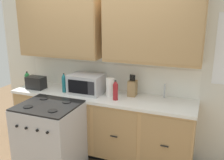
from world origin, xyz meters
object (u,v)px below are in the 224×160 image
object	(u,v)px
toaster	(36,83)
bottle_green	(27,79)
paper_towel_roll	(110,87)
bottle_teal	(64,83)
knife_block	(132,88)
microwave	(86,84)
bottle_red	(115,90)
stove_range	(50,138)

from	to	relation	value
toaster	bottle_green	bearing A→B (deg)	168.03
paper_towel_roll	bottle_teal	xyz separation A→B (m)	(-0.69, -0.10, 0.01)
knife_block	bottle_green	size ratio (longest dim) A/B	1.28
paper_towel_roll	bottle_green	xyz separation A→B (m)	(-1.40, -0.06, -0.01)
microwave	bottle_red	xyz separation A→B (m)	(0.50, -0.12, -0.01)
microwave	knife_block	bearing A→B (deg)	11.25
toaster	microwave	bearing A→B (deg)	6.18
microwave	bottle_teal	world-z (taller)	bottle_teal
microwave	bottle_green	distance (m)	1.03
toaster	bottle_green	distance (m)	0.20
bottle_red	toaster	bearing A→B (deg)	178.71
stove_range	knife_block	size ratio (longest dim) A/B	3.06
microwave	knife_block	distance (m)	0.67
bottle_red	bottle_teal	size ratio (longest dim) A/B	0.95
microwave	bottle_red	world-z (taller)	microwave
paper_towel_roll	bottle_green	bearing A→B (deg)	-177.58
paper_towel_roll	bottle_green	size ratio (longest dim) A/B	1.07
microwave	bottle_green	world-z (taller)	microwave
microwave	paper_towel_roll	bearing A→B (deg)	1.78
stove_range	bottle_red	distance (m)	1.07
paper_towel_roll	bottle_teal	distance (m)	0.70
toaster	knife_block	bearing A→B (deg)	8.45
bottle_green	stove_range	bearing A→B (deg)	-36.27
knife_block	bottle_teal	size ratio (longest dim) A/B	1.07
bottle_green	bottle_teal	xyz separation A→B (m)	(0.70, -0.04, 0.02)
bottle_green	bottle_teal	size ratio (longest dim) A/B	0.84
bottle_green	bottle_teal	bearing A→B (deg)	-3.07
toaster	paper_towel_roll	size ratio (longest dim) A/B	1.08
bottle_red	bottle_green	bearing A→B (deg)	177.30
knife_block	bottle_green	distance (m)	1.70
microwave	toaster	world-z (taller)	microwave
stove_range	bottle_teal	distance (m)	0.82
stove_range	bottle_teal	size ratio (longest dim) A/B	3.28
bottle_red	bottle_teal	bearing A→B (deg)	177.61
bottle_green	bottle_red	size ratio (longest dim) A/B	0.88
knife_block	toaster	bearing A→B (deg)	-171.55
toaster	bottle_teal	bearing A→B (deg)	0.52
stove_range	microwave	distance (m)	0.90
microwave	bottle_green	bearing A→B (deg)	-177.35
toaster	bottle_red	distance (m)	1.33
knife_block	paper_towel_roll	bearing A→B (deg)	-157.65
toaster	paper_towel_roll	distance (m)	1.20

